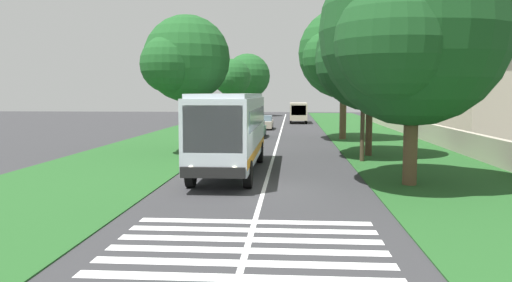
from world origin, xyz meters
TOP-DOWN VIEW (x-y plane):
  - ground at (0.00, 0.00)m, footprint 160.00×160.00m
  - grass_verge_left at (15.00, 8.20)m, footprint 120.00×8.00m
  - grass_verge_right at (15.00, -8.20)m, footprint 120.00×8.00m
  - centre_line at (15.00, 0.00)m, footprint 110.00×0.16m
  - coach_bus at (4.05, 1.80)m, footprint 11.16×2.62m
  - zebra_crossing at (-7.36, 0.00)m, footprint 4.95×6.80m
  - trailing_car_0 at (23.30, 2.10)m, footprint 4.30×1.78m
  - trailing_car_1 at (32.78, 1.81)m, footprint 4.30×1.78m
  - trailing_minibus_0 at (43.91, -1.88)m, footprint 6.00×2.14m
  - roadside_tree_left_0 at (62.26, 6.26)m, footprint 8.66×7.24m
  - roadside_tree_left_1 at (42.57, 6.43)m, footprint 5.59×4.60m
  - roadside_tree_left_2 at (11.52, 5.56)m, footprint 6.41×5.35m
  - roadside_tree_right_0 at (21.68, -5.03)m, footprint 8.89×7.26m
  - roadside_tree_right_1 at (1.26, -5.72)m, footprint 8.69×7.51m
  - roadside_tree_right_2 at (10.82, -5.45)m, footprint 8.29×6.53m
  - utility_pole at (8.15, -4.92)m, footprint 0.24×1.40m
  - roadside_wall at (20.00, -11.60)m, footprint 70.00×0.40m
  - roadside_building at (25.92, -18.61)m, footprint 13.05×8.37m

SIDE VIEW (x-z plane):
  - ground at x=0.00m, z-range 0.00..0.00m
  - zebra_crossing at x=-7.36m, z-range 0.00..0.01m
  - centre_line at x=15.00m, z-range 0.00..0.01m
  - grass_verge_left at x=15.00m, z-range 0.00..0.04m
  - grass_verge_right at x=15.00m, z-range 0.00..0.04m
  - trailing_car_0 at x=23.30m, z-range -0.05..1.38m
  - trailing_car_1 at x=32.78m, z-range -0.05..1.38m
  - roadside_wall at x=20.00m, z-range 0.04..1.44m
  - trailing_minibus_0 at x=43.91m, z-range 0.28..2.81m
  - coach_bus at x=4.05m, z-range 0.28..4.01m
  - roadside_building at x=25.92m, z-range 0.04..7.22m
  - utility_pole at x=8.15m, z-range 0.18..7.65m
  - roadside_tree_left_1 at x=42.57m, z-range 1.56..9.50m
  - roadside_tree_right_2 at x=10.82m, z-range 1.15..10.26m
  - roadside_tree_left_2 at x=11.52m, z-range 1.47..9.99m
  - roadside_tree_right_1 at x=1.26m, z-range 1.05..10.95m
  - roadside_tree_left_0 at x=62.26m, z-range 1.26..11.33m
  - roadside_tree_right_0 at x=21.68m, z-range 1.46..12.00m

